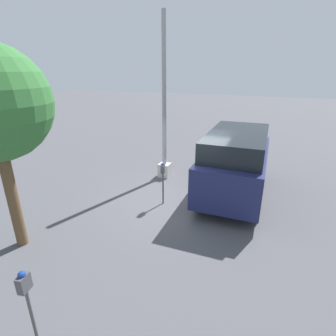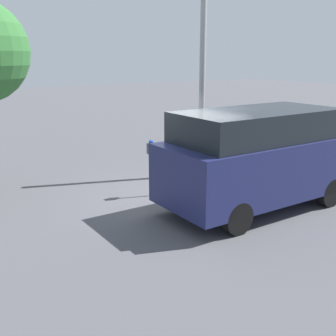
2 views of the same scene
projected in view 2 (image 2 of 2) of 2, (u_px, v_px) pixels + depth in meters
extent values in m
plane|color=#4C4C51|center=(177.00, 199.00, 10.27)|extent=(80.00, 80.00, 0.00)
cylinder|color=#4C4C4C|center=(151.00, 175.00, 10.36)|extent=(0.05, 0.05, 1.09)
cube|color=#47474C|center=(151.00, 148.00, 10.19)|extent=(0.22, 0.15, 0.26)
sphere|color=navy|center=(151.00, 142.00, 10.15)|extent=(0.11, 0.11, 0.11)
cube|color=beige|center=(200.00, 166.00, 12.27)|extent=(0.44, 0.44, 0.55)
cylinder|color=#9E9E9E|center=(203.00, 59.00, 11.49)|extent=(0.17, 0.17, 5.51)
cube|color=navy|center=(259.00, 167.00, 9.48)|extent=(4.67, 2.10, 1.27)
cube|color=black|center=(258.00, 125.00, 9.17)|extent=(3.74, 1.91, 0.65)
cube|color=orange|center=(301.00, 167.00, 11.33)|extent=(0.08, 0.12, 0.20)
cylinder|color=black|center=(272.00, 175.00, 11.10)|extent=(0.67, 0.26, 0.66)
cylinder|color=black|center=(329.00, 192.00, 9.71)|extent=(0.67, 0.26, 0.66)
cylinder|color=black|center=(185.00, 194.00, 9.57)|extent=(0.67, 0.26, 0.66)
cylinder|color=black|center=(237.00, 218.00, 8.18)|extent=(0.67, 0.26, 0.66)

